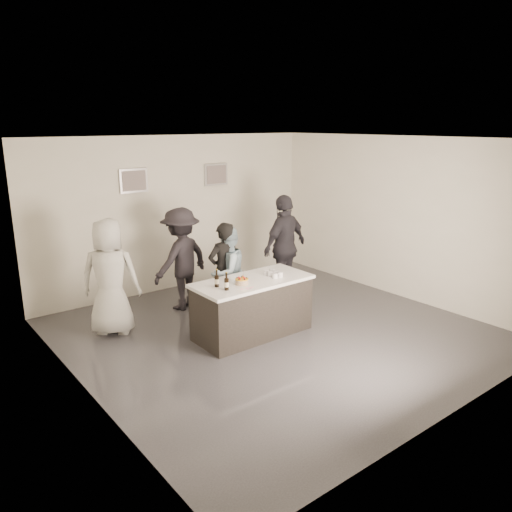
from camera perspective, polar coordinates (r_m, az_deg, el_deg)
name	(u,v)px	position (r m, az deg, el deg)	size (l,w,h in m)	color
floor	(275,332)	(8.03, 2.23, -8.68)	(6.00, 6.00, 0.00)	#3D3D42
ceiling	(277,139)	(7.36, 2.47, 13.24)	(6.00, 6.00, 0.00)	white
wall_back	(178,213)	(9.98, -8.93, 4.88)	(6.00, 0.04, 3.00)	silver
wall_front	(460,292)	(5.70, 22.31, -3.80)	(6.00, 0.04, 3.00)	silver
wall_left	(79,277)	(6.11, -19.62, -2.31)	(0.04, 6.00, 3.00)	silver
wall_right	(398,218)	(9.73, 15.96, 4.23)	(0.04, 6.00, 3.00)	silver
picture_left	(134,181)	(9.45, -13.81, 8.36)	(0.54, 0.04, 0.44)	#B2B2B7
picture_right	(216,174)	(10.32, -4.60, 9.28)	(0.54, 0.04, 0.44)	#B2B2B7
bar_counter	(252,307)	(7.79, -0.41, -5.87)	(1.86, 0.86, 0.90)	white
cake	(242,282)	(7.42, -1.64, -2.96)	(0.20, 0.20, 0.07)	#F7AE1A
beer_bottle_a	(217,278)	(7.30, -4.51, -2.56)	(0.07, 0.07, 0.26)	black
beer_bottle_b	(226,281)	(7.15, -3.39, -2.92)	(0.07, 0.07, 0.26)	black
tumbler_cluster	(273,273)	(7.82, 1.99, -2.00)	(0.19, 0.30, 0.08)	orange
candles	(247,288)	(7.24, -1.00, -3.72)	(0.24, 0.08, 0.01)	pink
person_main_black	(224,271)	(8.38, -3.66, -1.68)	(0.60, 0.39, 1.65)	black
person_main_blue	(227,273)	(8.40, -3.32, -1.92)	(0.76, 0.59, 1.57)	#96B5C4
person_guest_left	(110,277)	(8.03, -16.34, -2.31)	(0.90, 0.59, 1.84)	silver
person_guest_right	(285,247)	(9.35, 3.31, 1.08)	(1.15, 0.48, 1.95)	#2C2A32
person_guest_back	(181,259)	(8.86, -8.53, -0.33)	(1.17, 0.67, 1.81)	black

